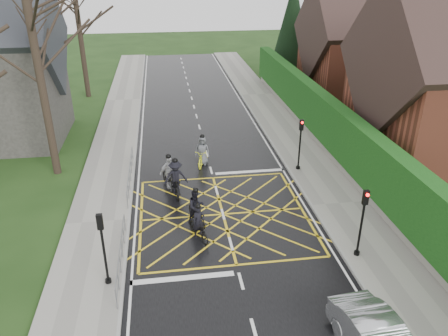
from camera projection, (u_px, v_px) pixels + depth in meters
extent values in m
plane|color=black|center=(223.00, 214.00, 21.55)|extent=(120.00, 120.00, 0.00)
cube|color=black|center=(223.00, 214.00, 21.55)|extent=(9.00, 80.00, 0.01)
cube|color=gray|center=(339.00, 204.00, 22.29)|extent=(3.00, 80.00, 0.15)
cube|color=gray|center=(98.00, 223.00, 20.74)|extent=(3.00, 80.00, 0.15)
cube|color=slate|center=(330.00, 151.00, 27.75)|extent=(0.50, 38.00, 0.70)
cube|color=#0F380F|center=(333.00, 125.00, 26.99)|extent=(0.90, 38.00, 2.80)
cube|color=brown|center=(360.00, 65.00, 38.20)|extent=(9.00, 8.00, 6.00)
cube|color=#2E1F1C|center=(365.00, 30.00, 36.95)|extent=(9.80, 8.80, 8.80)
cylinder|color=black|center=(289.00, 72.00, 45.86)|extent=(0.50, 0.50, 1.20)
cone|color=black|center=(292.00, 29.00, 43.95)|extent=(4.60, 4.60, 10.00)
cylinder|color=black|center=(41.00, 81.00, 23.35)|extent=(0.44, 0.44, 11.00)
cylinder|color=black|center=(51.00, 45.00, 30.14)|extent=(0.44, 0.44, 12.00)
cylinder|color=black|center=(81.00, 40.00, 37.80)|extent=(0.44, 0.44, 10.00)
cylinder|color=slate|center=(120.00, 248.00, 17.39)|extent=(0.05, 5.00, 0.05)
cylinder|color=slate|center=(121.00, 257.00, 17.59)|extent=(0.04, 5.00, 0.04)
cylinder|color=slate|center=(117.00, 301.00, 15.38)|extent=(0.04, 0.04, 1.00)
cylinder|color=slate|center=(125.00, 224.00, 19.84)|extent=(0.04, 0.04, 1.00)
cylinder|color=slate|center=(129.00, 167.00, 24.08)|extent=(0.05, 6.00, 0.05)
cylinder|color=slate|center=(130.00, 175.00, 24.28)|extent=(0.04, 6.00, 0.04)
cylinder|color=slate|center=(127.00, 202.00, 21.62)|extent=(0.04, 0.04, 1.00)
cylinder|color=slate|center=(133.00, 154.00, 26.97)|extent=(0.04, 0.04, 1.00)
cylinder|color=black|center=(300.00, 148.00, 25.30)|extent=(0.10, 0.10, 3.00)
cylinder|color=black|center=(298.00, 169.00, 25.89)|extent=(0.24, 0.24, 0.30)
cube|color=black|center=(301.00, 125.00, 24.70)|extent=(0.22, 0.16, 0.62)
sphere|color=#FF0C0C|center=(302.00, 123.00, 24.51)|extent=(0.14, 0.14, 0.14)
cylinder|color=black|center=(361.00, 227.00, 17.81)|extent=(0.10, 0.10, 3.00)
cylinder|color=black|center=(357.00, 254.00, 18.40)|extent=(0.24, 0.24, 0.30)
cube|color=black|center=(366.00, 198.00, 17.20)|extent=(0.22, 0.16, 0.62)
sphere|color=#FF0C0C|center=(368.00, 195.00, 17.02)|extent=(0.14, 0.14, 0.14)
cylinder|color=black|center=(104.00, 254.00, 16.23)|extent=(0.10, 0.10, 3.00)
cylinder|color=black|center=(109.00, 282.00, 16.81)|extent=(0.24, 0.24, 0.30)
cube|color=black|center=(100.00, 222.00, 15.62)|extent=(0.22, 0.16, 0.62)
sphere|color=#FF0C0C|center=(100.00, 216.00, 15.65)|extent=(0.14, 0.14, 0.14)
imported|color=black|center=(199.00, 229.00, 19.56)|extent=(1.22, 1.85, 0.92)
imported|color=black|center=(199.00, 222.00, 19.51)|extent=(0.67, 0.56, 1.56)
sphere|color=black|center=(198.00, 206.00, 19.17)|extent=(0.24, 0.24, 0.24)
imported|color=black|center=(196.00, 213.00, 20.62)|extent=(1.10, 1.91, 1.11)
imported|color=black|center=(196.00, 206.00, 20.58)|extent=(0.99, 0.88, 1.70)
sphere|color=black|center=(196.00, 190.00, 20.21)|extent=(0.27, 0.27, 0.27)
imported|color=black|center=(176.00, 185.00, 23.14)|extent=(0.92, 2.21, 1.13)
imported|color=black|center=(176.00, 177.00, 23.06)|extent=(1.30, 0.81, 1.92)
sphere|color=black|center=(175.00, 161.00, 22.63)|extent=(0.30, 0.30, 0.30)
imported|color=black|center=(170.00, 178.00, 23.75)|extent=(1.24, 2.08, 1.21)
imported|color=silver|center=(169.00, 172.00, 23.70)|extent=(1.17, 0.81, 1.85)
sphere|color=black|center=(168.00, 156.00, 23.29)|extent=(0.29, 0.29, 0.29)
imported|color=yellow|center=(203.00, 157.00, 26.52)|extent=(1.29, 2.13, 1.06)
imported|color=#4F5156|center=(202.00, 150.00, 26.45)|extent=(1.01, 0.81, 1.79)
sphere|color=black|center=(202.00, 136.00, 26.06)|extent=(0.28, 0.28, 0.28)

